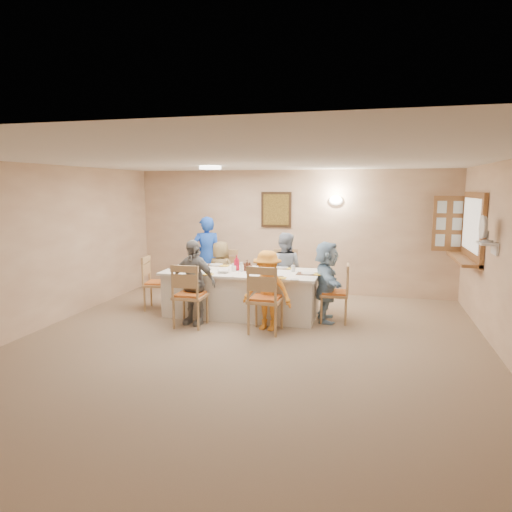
% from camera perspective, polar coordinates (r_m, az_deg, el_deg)
% --- Properties ---
extents(ground, '(7.00, 7.00, 0.00)m').
position_cam_1_polar(ground, '(6.28, -1.41, -11.47)').
color(ground, '#8C705A').
extents(room_walls, '(7.00, 7.00, 7.00)m').
position_cam_1_polar(room_walls, '(5.93, -1.46, 2.41)').
color(room_walls, tan).
rests_on(room_walls, ground).
extents(wall_picture, '(0.62, 0.05, 0.72)m').
position_cam_1_polar(wall_picture, '(9.34, 2.54, 5.81)').
color(wall_picture, '#3A2614').
rests_on(wall_picture, room_walls).
extents(wall_sconce, '(0.26, 0.09, 0.18)m').
position_cam_1_polar(wall_sconce, '(9.14, 9.95, 6.88)').
color(wall_sconce, white).
rests_on(wall_sconce, room_walls).
extents(ceiling_light, '(0.36, 0.36, 0.05)m').
position_cam_1_polar(ceiling_light, '(7.64, -5.75, 10.93)').
color(ceiling_light, white).
rests_on(ceiling_light, room_walls).
extents(serving_hatch, '(0.06, 1.50, 1.15)m').
position_cam_1_polar(serving_hatch, '(8.26, 25.51, 3.22)').
color(serving_hatch, '#945C36').
rests_on(serving_hatch, room_walls).
extents(hatch_sill, '(0.30, 1.50, 0.05)m').
position_cam_1_polar(hatch_sill, '(8.29, 24.47, -0.35)').
color(hatch_sill, '#945C36').
rests_on(hatch_sill, room_walls).
extents(shutter_door, '(0.55, 0.04, 1.00)m').
position_cam_1_polar(shutter_door, '(8.96, 22.95, 3.74)').
color(shutter_door, '#945C36').
rests_on(shutter_door, room_walls).
extents(fan_shelf, '(0.22, 0.36, 0.03)m').
position_cam_1_polar(fan_shelf, '(6.94, 26.93, 1.42)').
color(fan_shelf, white).
rests_on(fan_shelf, room_walls).
extents(desk_fan, '(0.30, 0.30, 0.28)m').
position_cam_1_polar(desk_fan, '(6.92, 26.77, 2.67)').
color(desk_fan, '#A5A5A8').
rests_on(desk_fan, fan_shelf).
extents(dining_table, '(2.60, 1.10, 0.76)m').
position_cam_1_polar(dining_table, '(7.75, -1.79, -4.64)').
color(dining_table, white).
rests_on(dining_table, ground).
extents(chair_back_left, '(0.52, 0.52, 0.98)m').
position_cam_1_polar(chair_back_left, '(8.65, -4.16, -2.51)').
color(chair_back_left, tan).
rests_on(chair_back_left, ground).
extents(chair_back_right, '(0.57, 0.57, 1.03)m').
position_cam_1_polar(chair_back_right, '(8.35, 3.69, -2.75)').
color(chair_back_right, tan).
rests_on(chair_back_right, ground).
extents(chair_front_left, '(0.48, 0.48, 1.01)m').
position_cam_1_polar(chair_front_left, '(7.18, -8.20, -4.78)').
color(chair_front_left, tan).
rests_on(chair_front_left, ground).
extents(chair_front_right, '(0.51, 0.51, 1.04)m').
position_cam_1_polar(chair_front_right, '(6.82, 1.20, -5.29)').
color(chair_front_right, tan).
rests_on(chair_front_right, ground).
extents(chair_left_end, '(0.53, 0.53, 0.95)m').
position_cam_1_polar(chair_left_end, '(8.28, -12.18, -3.28)').
color(chair_left_end, tan).
rests_on(chair_left_end, ground).
extents(chair_right_end, '(0.48, 0.48, 0.95)m').
position_cam_1_polar(chair_right_end, '(7.46, 9.76, -4.52)').
color(chair_right_end, tan).
rests_on(chair_right_end, ground).
extents(diner_back_left, '(0.71, 0.59, 1.17)m').
position_cam_1_polar(diner_back_left, '(8.52, -4.42, -2.05)').
color(diner_back_left, olive).
rests_on(diner_back_left, ground).
extents(diner_back_right, '(0.73, 0.61, 1.36)m').
position_cam_1_polar(diner_back_right, '(8.20, 3.55, -1.78)').
color(diner_back_right, '#909DB2').
rests_on(diner_back_right, ground).
extents(diner_front_left, '(0.91, 0.61, 1.35)m').
position_cam_1_polar(diner_front_left, '(7.25, -7.87, -3.26)').
color(diner_front_left, gray).
rests_on(diner_front_left, ground).
extents(diner_front_right, '(0.95, 0.74, 1.22)m').
position_cam_1_polar(diner_front_right, '(6.91, 1.43, -4.33)').
color(diner_front_right, orange).
rests_on(diner_front_right, ground).
extents(diner_right_end, '(1.33, 0.76, 1.30)m').
position_cam_1_polar(diner_right_end, '(7.43, 8.79, -3.17)').
color(diner_right_end, '#93B9D8').
rests_on(diner_right_end, ground).
extents(caregiver, '(0.86, 0.80, 1.59)m').
position_cam_1_polar(caregiver, '(9.07, -6.18, -0.07)').
color(caregiver, blue).
rests_on(caregiver, ground).
extents(placemat_fl, '(0.36, 0.27, 0.01)m').
position_cam_1_polar(placemat_fl, '(7.47, -7.13, -2.20)').
color(placemat_fl, '#472B19').
rests_on(placemat_fl, dining_table).
extents(plate_fl, '(0.24, 0.24, 0.01)m').
position_cam_1_polar(plate_fl, '(7.47, -7.14, -2.12)').
color(plate_fl, white).
rests_on(plate_fl, dining_table).
extents(napkin_fl, '(0.14, 0.14, 0.01)m').
position_cam_1_polar(napkin_fl, '(7.36, -5.97, -2.29)').
color(napkin_fl, gold).
rests_on(napkin_fl, dining_table).
extents(placemat_fr, '(0.35, 0.26, 0.01)m').
position_cam_1_polar(placemat_fr, '(7.12, 1.90, -2.66)').
color(placemat_fr, '#472B19').
rests_on(placemat_fr, dining_table).
extents(plate_fr, '(0.23, 0.23, 0.01)m').
position_cam_1_polar(plate_fr, '(7.12, 1.90, -2.58)').
color(plate_fr, white).
rests_on(plate_fr, dining_table).
extents(napkin_fr, '(0.13, 0.13, 0.01)m').
position_cam_1_polar(napkin_fr, '(7.04, 3.25, -2.75)').
color(napkin_fr, gold).
rests_on(napkin_fr, dining_table).
extents(placemat_bl, '(0.35, 0.26, 0.01)m').
position_cam_1_polar(placemat_bl, '(8.24, -5.01, -1.15)').
color(placemat_bl, '#472B19').
rests_on(placemat_bl, dining_table).
extents(plate_bl, '(0.25, 0.25, 0.02)m').
position_cam_1_polar(plate_bl, '(8.24, -5.01, -1.08)').
color(plate_bl, white).
rests_on(plate_bl, dining_table).
extents(napkin_bl, '(0.15, 0.15, 0.01)m').
position_cam_1_polar(napkin_bl, '(8.14, -3.93, -1.21)').
color(napkin_bl, gold).
rests_on(napkin_bl, dining_table).
extents(placemat_br, '(0.35, 0.26, 0.01)m').
position_cam_1_polar(placemat_br, '(7.93, 3.20, -1.51)').
color(placemat_br, '#472B19').
rests_on(placemat_br, dining_table).
extents(plate_br, '(0.23, 0.23, 0.01)m').
position_cam_1_polar(plate_br, '(7.93, 3.20, -1.44)').
color(plate_br, white).
rests_on(plate_br, dining_table).
extents(napkin_br, '(0.14, 0.14, 0.01)m').
position_cam_1_polar(napkin_br, '(7.85, 4.42, -1.58)').
color(napkin_br, gold).
rests_on(napkin_br, dining_table).
extents(placemat_le, '(0.35, 0.26, 0.01)m').
position_cam_1_polar(placemat_le, '(8.04, -9.36, -1.48)').
color(placemat_le, '#472B19').
rests_on(placemat_le, dining_table).
extents(plate_le, '(0.24, 0.24, 0.02)m').
position_cam_1_polar(plate_le, '(8.04, -9.37, -1.41)').
color(plate_le, white).
rests_on(plate_le, dining_table).
extents(napkin_le, '(0.14, 0.14, 0.01)m').
position_cam_1_polar(napkin_le, '(7.92, -8.32, -1.55)').
color(napkin_le, gold).
rests_on(napkin_le, dining_table).
extents(placemat_re, '(0.36, 0.27, 0.01)m').
position_cam_1_polar(placemat_re, '(7.44, 6.51, -2.23)').
color(placemat_re, '#472B19').
rests_on(placemat_re, dining_table).
extents(plate_re, '(0.22, 0.22, 0.01)m').
position_cam_1_polar(plate_re, '(7.44, 6.51, -2.15)').
color(plate_re, white).
rests_on(plate_re, dining_table).
extents(napkin_re, '(0.15, 0.15, 0.01)m').
position_cam_1_polar(napkin_re, '(7.37, 7.85, -2.30)').
color(napkin_re, gold).
rests_on(napkin_re, dining_table).
extents(teacup_a, '(0.18, 0.18, 0.10)m').
position_cam_1_polar(teacup_a, '(7.65, -8.48, -1.63)').
color(teacup_a, white).
rests_on(teacup_a, dining_table).
extents(teacup_b, '(0.09, 0.09, 0.08)m').
position_cam_1_polar(teacup_b, '(8.10, 1.85, -1.04)').
color(teacup_b, white).
rests_on(teacup_b, dining_table).
extents(bowl_a, '(0.33, 0.33, 0.05)m').
position_cam_1_polar(bowl_a, '(7.52, -4.09, -1.91)').
color(bowl_a, white).
rests_on(bowl_a, dining_table).
extents(bowl_b, '(0.37, 0.37, 0.07)m').
position_cam_1_polar(bowl_b, '(7.81, 1.33, -1.43)').
color(bowl_b, white).
rests_on(bowl_b, dining_table).
extents(condiment_ketchup, '(0.18, 0.18, 0.26)m').
position_cam_1_polar(condiment_ketchup, '(7.70, -2.43, -0.85)').
color(condiment_ketchup, red).
rests_on(condiment_ketchup, dining_table).
extents(condiment_brown, '(0.15, 0.15, 0.19)m').
position_cam_1_polar(condiment_brown, '(7.66, -1.12, -1.17)').
color(condiment_brown, '#462112').
rests_on(condiment_brown, dining_table).
extents(condiment_malt, '(0.18, 0.18, 0.15)m').
position_cam_1_polar(condiment_malt, '(7.63, -0.79, -1.35)').
color(condiment_malt, '#462112').
rests_on(condiment_malt, dining_table).
extents(drinking_glass, '(0.07, 0.07, 0.11)m').
position_cam_1_polar(drinking_glass, '(7.75, -2.77, -1.35)').
color(drinking_glass, silver).
rests_on(drinking_glass, dining_table).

